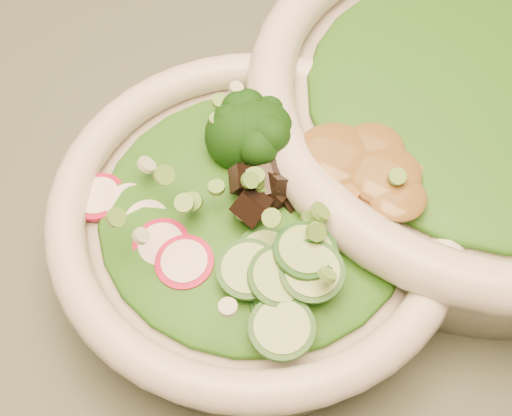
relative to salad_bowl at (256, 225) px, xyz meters
The scene contains 11 objects.
salad_bowl is the anchor object (origin of this frame).
side_bowl 0.16m from the salad_bowl, 64.99° to the left, with size 0.30×0.30×0.08m.
lettuce_bed 0.02m from the salad_bowl, 153.43° to the left, with size 0.18×0.18×0.02m, color #185612.
side_lettuce 0.17m from the salad_bowl, 64.99° to the left, with size 0.20×0.20×0.02m, color #185612.
broccoli_florets 0.06m from the salad_bowl, 144.48° to the left, with size 0.07×0.06×0.04m, color black, non-canonical shape.
radish_slices 0.06m from the salad_bowl, 125.08° to the right, with size 0.10×0.04×0.02m, color #B60E37, non-canonical shape.
cucumber_slices 0.06m from the salad_bowl, 38.79° to the right, with size 0.06×0.06×0.03m, color #A1CC71, non-canonical shape.
mushroom_heap 0.03m from the salad_bowl, 52.37° to the left, with size 0.06×0.06×0.04m, color black, non-canonical shape.
tofu_cubes 0.06m from the salad_bowl, 50.88° to the left, with size 0.08×0.05×0.03m, color olive, non-canonical shape.
peanut_sauce 0.07m from the salad_bowl, 50.88° to the left, with size 0.06×0.05×0.01m, color brown.
scallion_garnish 0.04m from the salad_bowl, 153.43° to the left, with size 0.17×0.17×0.02m, color #5C9936, non-canonical shape.
Camera 1 is at (-0.09, -0.08, 1.14)m, focal length 50.00 mm.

